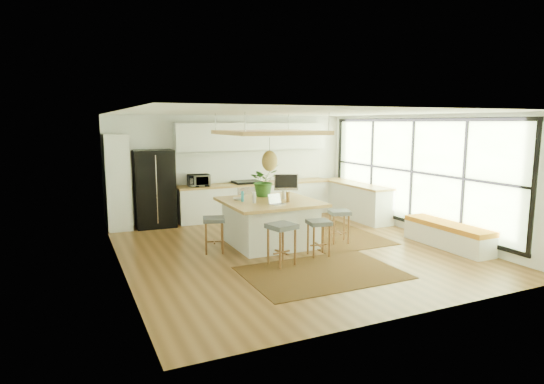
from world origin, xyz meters
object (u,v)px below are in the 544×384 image
stool_right_back (312,217)px  monitor (286,184)px  fridge (154,189)px  microwave (199,179)px  stool_near_left (282,246)px  laptop (278,198)px  island_plant (264,184)px  stool_left_side (214,234)px  island (270,222)px  stool_near_right (319,238)px  stool_right_front (339,226)px

stool_right_back → monitor: size_ratio=1.23×
fridge → microwave: size_ratio=3.47×
fridge → stool_near_left: (1.48, -4.02, -0.57)m
laptop → island_plant: 1.05m
stool_left_side → island_plant: (1.33, 0.62, 0.85)m
monitor → island_plant: bearing=-176.0°
island → island_plant: bearing=79.3°
fridge → stool_right_back: bearing=-30.7°
stool_near_right → microwave: (-1.26, 3.81, 0.75)m
stool_near_left → stool_right_front: (1.76, 0.86, 0.00)m
island_plant → stool_left_side: bearing=-154.9°
stool_right_front → monitor: 1.46m
stool_right_front → laptop: laptop is taller
stool_near_left → stool_near_right: stool_near_left is taller
island → laptop: bearing=-95.8°
stool_right_front → stool_left_side: 2.64m
microwave → fridge: bearing=-175.8°
stool_near_left → microwave: bearing=95.3°
laptop → microwave: 3.23m
stool_near_left → island_plant: 2.14m
stool_near_right → stool_right_front: 1.09m
stool_right_back → stool_left_side: bearing=-165.5°
stool_near_right → stool_right_front: (0.88, 0.64, 0.00)m
stool_near_right → monitor: size_ratio=1.30×
island → microwave: (-0.76, 2.67, 0.64)m
stool_left_side → stool_near_left: bearing=-56.5°
stool_right_front → microwave: 3.89m
stool_near_right → laptop: 1.10m
stool_left_side → monitor: monitor is taller
stool_right_back → monitor: bearing=-165.1°
stool_near_left → stool_left_side: stool_near_left is taller
laptop → monitor: (0.61, 0.87, 0.14)m
stool_left_side → fridge: bearing=103.0°
fridge → monitor: bearing=-41.0°
microwave → island_plant: (0.86, -2.12, 0.09)m
island → stool_left_side: bearing=-176.5°
microwave → stool_near_right: bearing=-67.8°
stool_right_front → island: bearing=160.3°
island → stool_left_side: 1.23m
stool_near_right → stool_left_side: bearing=148.4°
monitor → microwave: bearing=143.7°
stool_right_front → island_plant: bearing=140.7°
island → microwave: bearing=105.8°
stool_near_left → microwave: (-0.37, 4.02, 0.75)m
laptop → microwave: bearing=88.3°
stool_right_front → microwave: bearing=124.0°
stool_near_left → laptop: size_ratio=2.43×
fridge → island: 3.28m
stool_right_front → island_plant: island_plant is taller
stool_near_right → stool_right_front: size_ratio=0.99×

